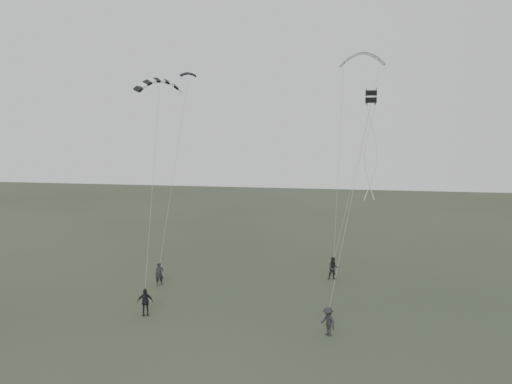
% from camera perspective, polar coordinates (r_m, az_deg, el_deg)
% --- Properties ---
extents(ground, '(140.00, 140.00, 0.00)m').
position_cam_1_polar(ground, '(31.88, -4.56, -13.65)').
color(ground, '#2E3A26').
rests_on(ground, ground).
extents(flyer_left, '(0.73, 0.62, 1.69)m').
position_cam_1_polar(flyer_left, '(37.57, -10.99, -9.20)').
color(flyer_left, black).
rests_on(flyer_left, ground).
extents(flyer_right, '(0.98, 0.85, 1.73)m').
position_cam_1_polar(flyer_right, '(38.80, 8.84, -8.61)').
color(flyer_right, black).
rests_on(flyer_right, ground).
extents(flyer_center, '(1.06, 0.73, 1.67)m').
position_cam_1_polar(flyer_center, '(31.95, -12.57, -12.17)').
color(flyer_center, black).
rests_on(flyer_center, ground).
extents(flyer_far, '(1.15, 1.16, 1.60)m').
position_cam_1_polar(flyer_far, '(28.63, 8.23, -14.43)').
color(flyer_far, '#232328').
rests_on(flyer_far, ground).
extents(kite_dark_small, '(1.49, 1.14, 0.60)m').
position_cam_1_polar(kite_dark_small, '(43.75, -7.76, 13.27)').
color(kite_dark_small, black).
rests_on(kite_dark_small, flyer_left).
extents(kite_pale_large, '(3.97, 1.60, 1.70)m').
position_cam_1_polar(kite_pale_large, '(44.95, 12.03, 15.18)').
color(kite_pale_large, '#96989B').
rests_on(kite_pale_large, flyer_right).
extents(kite_striped, '(3.20, 2.88, 1.43)m').
position_cam_1_polar(kite_striped, '(34.39, -11.00, 12.44)').
color(kite_striped, black).
rests_on(kite_striped, flyer_center).
extents(kite_box, '(0.70, 0.80, 0.83)m').
position_cam_1_polar(kite_box, '(32.15, 13.02, 10.59)').
color(kite_box, black).
rests_on(kite_box, flyer_far).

